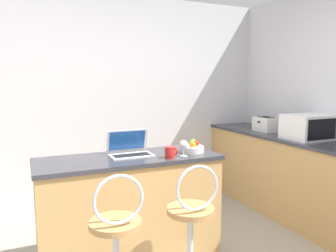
{
  "coord_description": "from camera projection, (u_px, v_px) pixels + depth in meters",
  "views": [
    {
      "loc": [
        -1.16,
        -1.74,
        1.54
      ],
      "look_at": [
        0.37,
        1.72,
        1.02
      ],
      "focal_mm": 35.0,
      "sensor_mm": 36.0,
      "label": 1
    }
  ],
  "objects": [
    {
      "name": "fruit_bowl",
      "position": [
        192.0,
        148.0,
        2.86
      ],
      "size": [
        0.21,
        0.21,
        0.11
      ],
      "color": "silver",
      "rests_on": "breakfast_bar"
    },
    {
      "name": "wine_glass_short",
      "position": [
        184.0,
        145.0,
        2.69
      ],
      "size": [
        0.07,
        0.07,
        0.14
      ],
      "color": "silver",
      "rests_on": "breakfast_bar"
    },
    {
      "name": "laptop",
      "position": [
        129.0,
        149.0,
        2.76
      ],
      "size": [
        0.35,
        0.25,
        0.21
      ],
      "color": "silver",
      "rests_on": "breakfast_bar"
    },
    {
      "name": "breakfast_bar",
      "position": [
        130.0,
        210.0,
        2.75
      ],
      "size": [
        1.5,
        0.56,
        0.92
      ],
      "color": "tan",
      "rests_on": "ground_plane"
    },
    {
      "name": "wall_back",
      "position": [
        122.0,
        100.0,
        4.18
      ],
      "size": [
        12.0,
        0.06,
        2.6
      ],
      "color": "silver",
      "rests_on": "ground_plane"
    },
    {
      "name": "counter_right",
      "position": [
        300.0,
        179.0,
        3.64
      ],
      "size": [
        0.63,
        2.83,
        0.92
      ],
      "color": "tan",
      "rests_on": "ground_plane"
    },
    {
      "name": "bar_stool_near",
      "position": [
        117.0,
        250.0,
        2.11
      ],
      "size": [
        0.4,
        0.4,
        0.98
      ],
      "color": "silver",
      "rests_on": "ground_plane"
    },
    {
      "name": "bar_stool_far",
      "position": [
        191.0,
        235.0,
        2.33
      ],
      "size": [
        0.4,
        0.4,
        0.98
      ],
      "color": "silver",
      "rests_on": "ground_plane"
    },
    {
      "name": "microwave",
      "position": [
        311.0,
        127.0,
        3.51
      ],
      "size": [
        0.54,
        0.39,
        0.26
      ],
      "color": "white",
      "rests_on": "counter_right"
    },
    {
      "name": "mug_red",
      "position": [
        170.0,
        152.0,
        2.64
      ],
      "size": [
        0.1,
        0.08,
        0.09
      ],
      "color": "red",
      "rests_on": "breakfast_bar"
    },
    {
      "name": "toaster",
      "position": [
        266.0,
        124.0,
        4.06
      ],
      "size": [
        0.22,
        0.29,
        0.18
      ],
      "color": "silver",
      "rests_on": "counter_right"
    }
  ]
}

